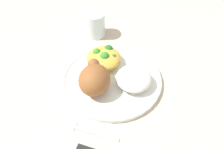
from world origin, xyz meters
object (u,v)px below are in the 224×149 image
at_px(knife, 78,146).
at_px(plate, 112,79).
at_px(fork, 87,130).
at_px(rice_pile, 134,78).
at_px(roasted_chicken, 94,79).
at_px(mac_cheese_with_broccoli, 104,57).
at_px(water_glass, 95,25).

bearing_deg(knife, plate, -8.58).
xyz_separation_m(plate, knife, (-0.21, 0.03, -0.00)).
height_order(fork, knife, knife).
relative_size(plate, knife, 1.45).
height_order(plate, rice_pile, rice_pile).
bearing_deg(roasted_chicken, plate, -34.65).
relative_size(rice_pile, knife, 0.50).
bearing_deg(rice_pile, plate, 80.94).
distance_m(rice_pile, fork, 0.18).
height_order(mac_cheese_with_broccoli, knife, mac_cheese_with_broccoli).
height_order(roasted_chicken, water_glass, roasted_chicken).
distance_m(mac_cheese_with_broccoli, water_glass, 0.16).
relative_size(mac_cheese_with_broccoli, water_glass, 1.24).
xyz_separation_m(knife, water_glass, (0.41, 0.07, 0.04)).
xyz_separation_m(roasted_chicken, mac_cheese_with_broccoli, (0.10, 0.00, -0.02)).
height_order(rice_pile, mac_cheese_with_broccoli, mac_cheese_with_broccoli).
distance_m(plate, roasted_chicken, 0.08).
bearing_deg(roasted_chicken, mac_cheese_with_broccoli, 0.96).
height_order(fork, water_glass, water_glass).
distance_m(roasted_chicken, water_glass, 0.26).
distance_m(rice_pile, water_glass, 0.27).
bearing_deg(water_glass, roasted_chicken, -164.45).
distance_m(roasted_chicken, mac_cheese_with_broccoli, 0.10).
relative_size(roasted_chicken, fork, 0.70).
relative_size(roasted_chicken, rice_pile, 1.03).
xyz_separation_m(plate, rice_pile, (-0.01, -0.06, 0.03)).
distance_m(rice_pile, mac_cheese_with_broccoli, 0.11).
bearing_deg(roasted_chicken, water_glass, 15.55).
distance_m(rice_pile, knife, 0.22).
height_order(knife, water_glass, water_glass).
relative_size(mac_cheese_with_broccoli, knife, 0.54).
relative_size(mac_cheese_with_broccoli, fork, 0.72).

